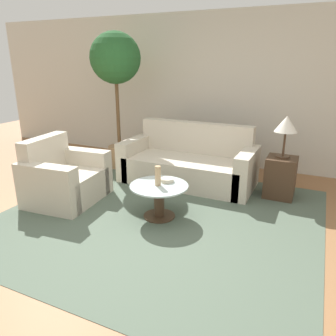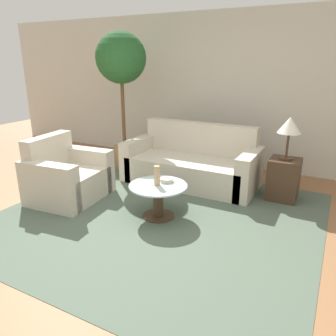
# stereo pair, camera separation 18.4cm
# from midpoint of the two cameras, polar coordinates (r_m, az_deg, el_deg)

# --- Properties ---
(ground_plane) EXTENTS (14.00, 14.00, 0.00)m
(ground_plane) POSITION_cam_midpoint_polar(r_m,az_deg,el_deg) (3.55, -5.53, -12.52)
(ground_plane) COLOR #8E603D
(wall_back) EXTENTS (10.00, 0.06, 2.60)m
(wall_back) POSITION_cam_midpoint_polar(r_m,az_deg,el_deg) (5.89, 11.14, 12.98)
(wall_back) COLOR beige
(wall_back) RESTS_ON ground_plane
(rug) EXTENTS (3.68, 3.43, 0.01)m
(rug) POSITION_cam_midpoint_polar(r_m,az_deg,el_deg) (4.03, -0.36, -8.39)
(rug) COLOR #4C5B4C
(rug) RESTS_ON ground_plane
(sofa_main) EXTENTS (2.02, 0.89, 0.89)m
(sofa_main) POSITION_cam_midpoint_polar(r_m,az_deg,el_deg) (5.08, 5.32, 0.65)
(sofa_main) COLOR beige
(sofa_main) RESTS_ON ground_plane
(armchair) EXTENTS (0.90, 1.06, 0.85)m
(armchair) POSITION_cam_midpoint_polar(r_m,az_deg,el_deg) (4.65, -16.29, -1.69)
(armchair) COLOR beige
(armchair) RESTS_ON ground_plane
(coffee_table) EXTENTS (0.70, 0.70, 0.41)m
(coffee_table) POSITION_cam_midpoint_polar(r_m,az_deg,el_deg) (3.92, -0.36, -4.96)
(coffee_table) COLOR #422D1E
(coffee_table) RESTS_ON ground_plane
(side_table) EXTENTS (0.39, 0.39, 0.56)m
(side_table) POSITION_cam_midpoint_polar(r_m,az_deg,el_deg) (4.72, 20.52, -1.84)
(side_table) COLOR #422D1E
(side_table) RESTS_ON ground_plane
(table_lamp) EXTENTS (0.30, 0.30, 0.56)m
(table_lamp) POSITION_cam_midpoint_polar(r_m,az_deg,el_deg) (4.54, 21.53, 6.70)
(table_lamp) COLOR #422D1E
(table_lamp) RESTS_ON side_table
(potted_plant) EXTENTS (0.83, 0.83, 2.26)m
(potted_plant) POSITION_cam_midpoint_polar(r_m,az_deg,el_deg) (5.65, -7.17, 16.89)
(potted_plant) COLOR #93704C
(potted_plant) RESTS_ON ground_plane
(vase) EXTENTS (0.07, 0.07, 0.24)m
(vase) POSITION_cam_midpoint_polar(r_m,az_deg,el_deg) (3.82, -0.56, -1.35)
(vase) COLOR tan
(vase) RESTS_ON coffee_table
(bowl) EXTENTS (0.16, 0.16, 0.05)m
(bowl) POSITION_cam_midpoint_polar(r_m,az_deg,el_deg) (3.96, 1.09, -2.10)
(bowl) COLOR beige
(bowl) RESTS_ON coffee_table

